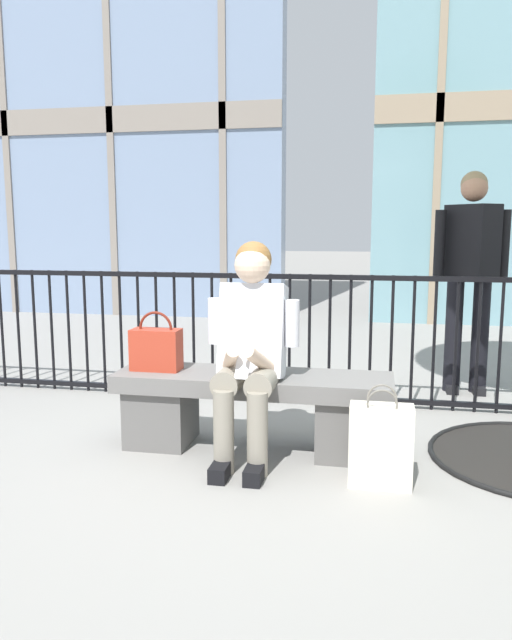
# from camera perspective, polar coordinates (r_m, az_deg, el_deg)

# --- Properties ---
(ground_plane) EXTENTS (60.00, 60.00, 0.00)m
(ground_plane) POSITION_cam_1_polar(r_m,az_deg,el_deg) (3.66, -0.31, -11.94)
(ground_plane) COLOR gray
(stone_bench) EXTENTS (1.60, 0.44, 0.45)m
(stone_bench) POSITION_cam_1_polar(r_m,az_deg,el_deg) (3.57, -0.31, -7.86)
(stone_bench) COLOR slate
(stone_bench) RESTS_ON ground
(seated_person_with_phone) EXTENTS (0.52, 0.66, 1.21)m
(seated_person_with_phone) POSITION_cam_1_polar(r_m,az_deg,el_deg) (3.36, -0.56, -2.27)
(seated_person_with_phone) COLOR gray
(seated_person_with_phone) RESTS_ON ground
(handbag_on_bench) EXTENTS (0.29, 0.14, 0.35)m
(handbag_on_bench) POSITION_cam_1_polar(r_m,az_deg,el_deg) (3.64, -9.34, -2.63)
(handbag_on_bench) COLOR #B23823
(handbag_on_bench) RESTS_ON stone_bench
(shopping_bag) EXTENTS (0.31, 0.15, 0.51)m
(shopping_bag) POSITION_cam_1_polar(r_m,az_deg,el_deg) (3.16, 11.61, -11.39)
(shopping_bag) COLOR beige
(shopping_bag) RESTS_ON ground
(bystander_at_railing) EXTENTS (0.55, 0.43, 1.71)m
(bystander_at_railing) POSITION_cam_1_polar(r_m,az_deg,el_deg) (4.99, 19.44, 4.89)
(bystander_at_railing) COLOR black
(bystander_at_railing) RESTS_ON ground
(plaza_railing) EXTENTS (8.96, 0.04, 0.96)m
(plaza_railing) POSITION_cam_1_polar(r_m,az_deg,el_deg) (4.48, 2.22, -1.65)
(plaza_railing) COLOR black
(plaza_railing) RESTS_ON ground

